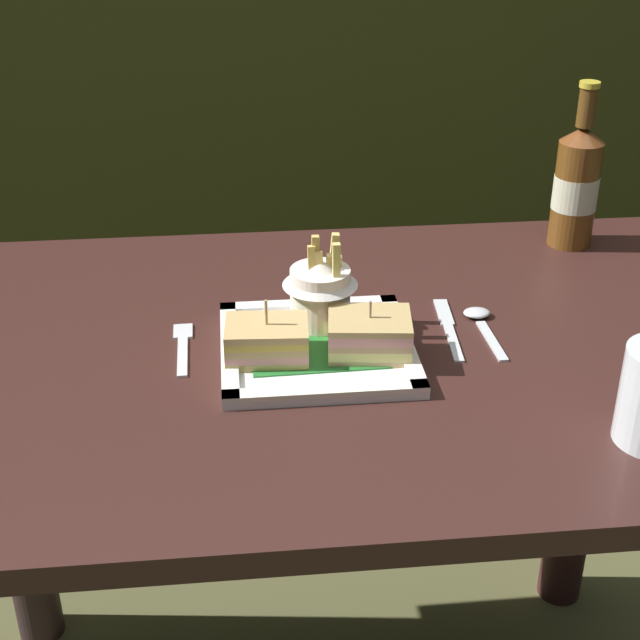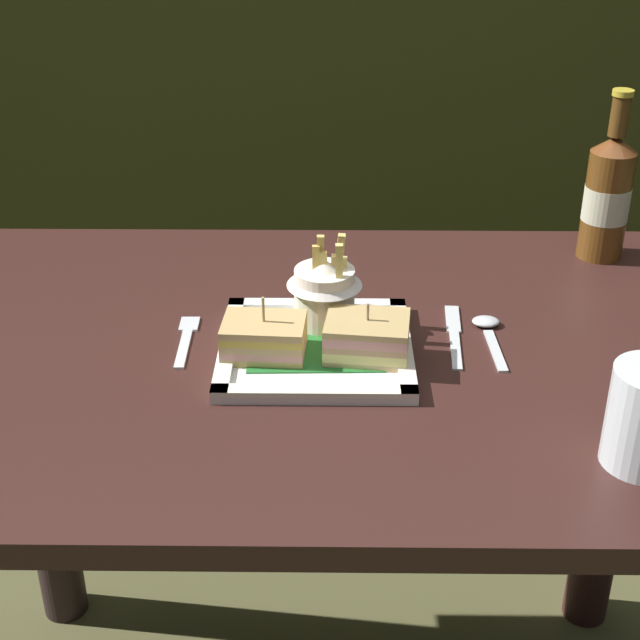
# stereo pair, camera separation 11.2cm
# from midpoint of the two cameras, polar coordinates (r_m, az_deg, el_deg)

# --- Properties ---
(dining_table) EXTENTS (1.13, 0.73, 0.74)m
(dining_table) POSITION_cam_midpoint_polar(r_m,az_deg,el_deg) (1.24, -2.42, -8.32)
(dining_table) COLOR #381D1A
(dining_table) RESTS_ON ground_plane
(square_plate) EXTENTS (0.23, 0.23, 0.02)m
(square_plate) POSITION_cam_midpoint_polar(r_m,az_deg,el_deg) (1.13, -3.04, -1.83)
(square_plate) COLOR white
(square_plate) RESTS_ON dining_table
(sandwich_half_left) EXTENTS (0.10, 0.08, 0.08)m
(sandwich_half_left) POSITION_cam_midpoint_polar(r_m,az_deg,el_deg) (1.10, -6.18, -1.35)
(sandwich_half_left) COLOR tan
(sandwich_half_left) RESTS_ON square_plate
(sandwich_half_right) EXTENTS (0.11, 0.09, 0.07)m
(sandwich_half_right) POSITION_cam_midpoint_polar(r_m,az_deg,el_deg) (1.10, 0.14, -0.98)
(sandwich_half_right) COLOR tan
(sandwich_half_right) RESTS_ON square_plate
(fries_cup) EXTENTS (0.09, 0.09, 0.12)m
(fries_cup) POSITION_cam_midpoint_polar(r_m,az_deg,el_deg) (1.15, -2.65, 2.03)
(fries_cup) COLOR white
(fries_cup) RESTS_ON square_plate
(beer_bottle) EXTENTS (0.07, 0.07, 0.25)m
(beer_bottle) POSITION_cam_midpoint_polar(r_m,az_deg,el_deg) (1.43, 13.24, 8.02)
(beer_bottle) COLOR brown
(beer_bottle) RESTS_ON dining_table
(fork) EXTENTS (0.02, 0.13, 0.00)m
(fork) POSITION_cam_midpoint_polar(r_m,az_deg,el_deg) (1.17, -11.13, -1.62)
(fork) COLOR silver
(fork) RESTS_ON dining_table
(knife) EXTENTS (0.03, 0.16, 0.00)m
(knife) POSITION_cam_midpoint_polar(r_m,az_deg,el_deg) (1.19, 5.19, -0.45)
(knife) COLOR silver
(knife) RESTS_ON dining_table
(spoon) EXTENTS (0.04, 0.13, 0.01)m
(spoon) POSITION_cam_midpoint_polar(r_m,az_deg,el_deg) (1.20, 7.19, -0.07)
(spoon) COLOR silver
(spoon) RESTS_ON dining_table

